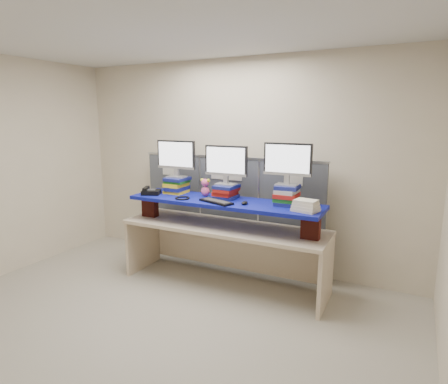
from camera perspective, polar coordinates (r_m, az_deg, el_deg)
The scene contains 18 objects.
room at distance 3.45m, azimuth -12.54°, elevation 0.50°, with size 5.00×4.00×2.80m.
cubicle_partition at distance 5.05m, azimuth 0.75°, elevation -3.14°, with size 2.60×0.06×1.53m.
desk at distance 4.55m, azimuth 0.00°, elevation -6.94°, with size 2.51×0.77×0.76m.
brick_pier_left at distance 4.97m, azimuth -11.20°, elevation -2.16°, with size 0.19×0.11×0.26m, color maroon.
brick_pier_right at distance 4.08m, azimuth 13.08°, elevation -5.20°, with size 0.19×0.11×0.26m, color maroon.
blue_board at distance 4.43m, azimuth 0.00°, elevation -1.54°, with size 2.35×0.59×0.04m, color navy.
book_stack_left at distance 4.87m, azimuth -7.21°, elevation 1.07°, with size 0.27×0.30×0.21m.
book_stack_center at distance 4.52m, azimuth 0.32°, elevation 0.07°, with size 0.26×0.30×0.16m.
book_stack_right at distance 4.25m, azimuth 9.55°, elevation -0.46°, with size 0.27×0.32×0.22m.
monitor_left at distance 4.81m, azimuth -7.31°, elevation 5.38°, with size 0.54×0.16×0.47m.
monitor_center at distance 4.47m, azimuth 0.31°, elevation 4.48°, with size 0.54×0.16×0.47m.
monitor_right at distance 4.19m, azimuth 9.65°, elevation 4.61°, with size 0.54×0.16×0.47m.
keyboard at distance 4.30m, azimuth -1.21°, elevation -1.47°, with size 0.46×0.28×0.03m.
mouse at distance 4.22m, azimuth 3.16°, elevation -1.67°, with size 0.06×0.12×0.04m, color black.
desk_phone at distance 4.85m, azimuth -11.13°, elevation 0.06°, with size 0.28×0.27×0.09m.
headset at distance 4.52m, azimuth -6.36°, elevation -0.93°, with size 0.18×0.18×0.02m, color black.
plush_toy at distance 4.64m, azimuth -2.86°, elevation 0.74°, with size 0.13×0.10×0.22m.
binder_stack at distance 3.99m, azimuth 12.34°, elevation -2.08°, with size 0.29×0.25×0.12m.
Camera 1 is at (2.18, -2.60, 2.03)m, focal length 30.00 mm.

